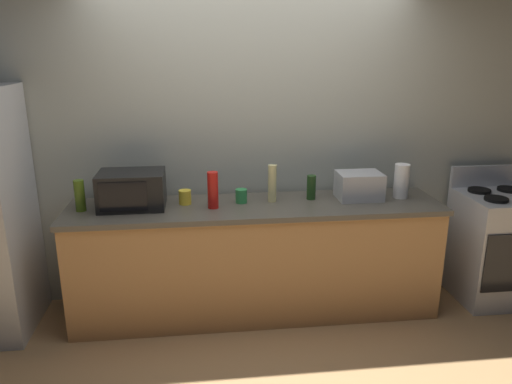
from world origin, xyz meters
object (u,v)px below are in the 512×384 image
(bottle_hot_sauce, at_px, (213,190))
(mug_green, at_px, (241,196))
(bottle_olive_oil, at_px, (80,196))
(stove_range, at_px, (495,246))
(microwave, at_px, (132,190))
(paper_towel_roll, at_px, (401,181))
(toaster_oven, at_px, (359,186))
(mug_yellow, at_px, (185,197))
(bottle_wine, at_px, (311,187))
(bottle_vinegar, at_px, (272,183))

(bottle_hot_sauce, distance_m, mug_green, 0.26)
(bottle_olive_oil, xyz_separation_m, bottle_hot_sauce, (0.96, -0.05, 0.02))
(stove_range, xyz_separation_m, microwave, (-2.92, 0.05, 0.57))
(paper_towel_roll, bearing_deg, toaster_oven, 178.31)
(bottle_hot_sauce, height_order, mug_green, bottle_hot_sauce)
(bottle_olive_oil, bearing_deg, bottle_hot_sauce, -2.71)
(mug_yellow, bearing_deg, bottle_wine, 0.51)
(microwave, bearing_deg, toaster_oven, 0.40)
(stove_range, distance_m, mug_green, 2.16)
(paper_towel_roll, distance_m, bottle_wine, 0.72)
(paper_towel_roll, relative_size, bottle_vinegar, 0.93)
(toaster_oven, height_order, bottle_olive_oil, bottle_olive_oil)
(bottle_olive_oil, distance_m, bottle_vinegar, 1.42)
(stove_range, height_order, mug_green, stove_range)
(bottle_hot_sauce, relative_size, mug_green, 2.59)
(bottle_wine, height_order, mug_yellow, bottle_wine)
(microwave, distance_m, paper_towel_roll, 2.08)
(mug_yellow, distance_m, mug_green, 0.43)
(paper_towel_roll, bearing_deg, bottle_olive_oil, -178.99)
(bottle_vinegar, height_order, mug_yellow, bottle_vinegar)
(stove_range, distance_m, bottle_hot_sauce, 2.40)
(toaster_oven, height_order, bottle_vinegar, bottle_vinegar)
(toaster_oven, distance_m, bottle_vinegar, 0.69)
(bottle_wine, relative_size, bottle_vinegar, 0.66)
(toaster_oven, bearing_deg, microwave, -179.60)
(microwave, relative_size, bottle_vinegar, 1.66)
(stove_range, distance_m, paper_towel_roll, 1.02)
(bottle_olive_oil, bearing_deg, bottle_wine, 2.71)
(bottle_vinegar, distance_m, mug_yellow, 0.67)
(paper_towel_roll, height_order, bottle_hot_sauce, bottle_hot_sauce)
(bottle_hot_sauce, bearing_deg, stove_range, 0.94)
(toaster_oven, xyz_separation_m, bottle_olive_oil, (-2.11, -0.05, 0.01))
(toaster_oven, bearing_deg, bottle_wine, 175.57)
(bottle_wine, xyz_separation_m, mug_yellow, (-0.98, -0.01, -0.04))
(bottle_vinegar, bearing_deg, bottle_olive_oil, -177.69)
(stove_range, relative_size, mug_green, 10.15)
(bottle_olive_oil, height_order, bottle_wine, bottle_olive_oil)
(bottle_olive_oil, bearing_deg, bottle_vinegar, 2.31)
(mug_yellow, relative_size, mug_green, 1.02)
(bottle_olive_oil, relative_size, bottle_wine, 1.20)
(paper_towel_roll, xyz_separation_m, bottle_hot_sauce, (-1.48, -0.09, 0.00))
(mug_green, bearing_deg, microwave, -178.86)
(stove_range, height_order, bottle_vinegar, bottle_vinegar)
(bottle_hot_sauce, xyz_separation_m, mug_yellow, (-0.21, 0.12, -0.08))
(microwave, bearing_deg, bottle_hot_sauce, -8.23)
(paper_towel_roll, bearing_deg, bottle_hot_sauce, -176.59)
(bottle_olive_oil, xyz_separation_m, mug_green, (1.18, 0.06, -0.06))
(mug_yellow, xyz_separation_m, mug_green, (0.43, -0.02, -0.00))
(stove_range, height_order, mug_yellow, stove_range)
(stove_range, relative_size, bottle_olive_oil, 4.68)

